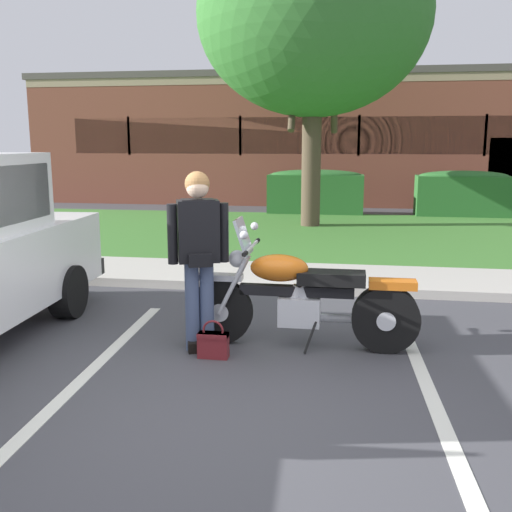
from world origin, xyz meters
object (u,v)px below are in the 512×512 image
handbag (213,343)px  brick_building (358,139)px  rider_person (199,248)px  shade_tree (314,16)px  hedge_left (316,191)px  hedge_center_left (463,193)px  motorcycle (310,298)px

handbag → brick_building: (1.37, 17.37, 1.93)m
rider_person → brick_building: (1.55, 17.16, 1.08)m
rider_person → shade_tree: (0.46, 8.43, 3.69)m
hedge_left → rider_person: bearing=-92.1°
handbag → brick_building: size_ratio=0.02×
hedge_left → shade_tree: bearing=-89.0°
rider_person → hedge_center_left: rider_person is taller
motorcycle → shade_tree: shade_tree is taller
handbag → hedge_left: (0.23, 11.23, 0.51)m
rider_person → hedge_left: size_ratio=0.66×
rider_person → hedge_left: bearing=87.9°
brick_building → shade_tree: bearing=-97.2°
motorcycle → rider_person: size_ratio=1.31×
rider_person → hedge_left: 11.03m
shade_tree → brick_building: size_ratio=0.32×
rider_person → hedge_left: (0.41, 11.01, -0.34)m
shade_tree → hedge_left: size_ratio=2.66×
hedge_left → handbag: bearing=-91.2°
motorcycle → shade_tree: 9.24m
handbag → shade_tree: 9.77m
hedge_left → brick_building: brick_building is taller
rider_person → hedge_left: rider_person is taller
handbag → shade_tree: bearing=88.2°
hedge_center_left → hedge_left: bearing=-180.0°
hedge_left → brick_building: (1.14, 6.15, 1.42)m
motorcycle → hedge_center_left: 11.27m
rider_person → handbag: bearing=-49.9°
handbag → motorcycle: bearing=27.0°
motorcycle → brick_building: (0.52, 16.94, 1.59)m
motorcycle → hedge_center_left: (3.25, 10.79, 0.16)m
handbag → shade_tree: shade_tree is taller
hedge_center_left → brick_building: 6.87m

